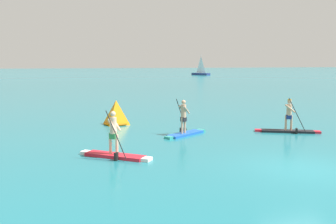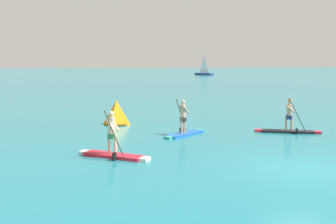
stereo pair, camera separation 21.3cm
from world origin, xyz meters
name	(u,v)px [view 1 (the left image)]	position (x,y,z in m)	size (l,w,h in m)	color
ground	(306,169)	(0.00, 0.00, 0.00)	(440.00, 440.00, 0.00)	#1E727F
paddleboarder_near_left	(115,148)	(-6.11, 3.40, 0.38)	(2.60, 2.22, 1.89)	red
paddleboarder_mid_center	(185,127)	(-2.07, 6.89, 0.41)	(2.61, 1.86, 1.85)	blue
paddleboarder_far_right	(288,125)	(3.38, 6.07, 0.37)	(3.17, 1.77, 1.88)	black
race_marker_buoy	(116,113)	(-4.91, 11.12, 0.65)	(1.76, 1.76, 1.44)	orange
sailboat_right_horizon	(201,73)	(30.45, 88.48, 0.72)	(4.08, 5.75, 5.84)	navy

